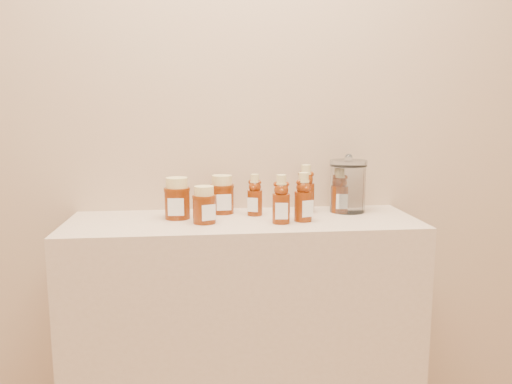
{
  "coord_description": "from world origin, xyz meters",
  "views": [
    {
      "loc": [
        -0.14,
        -0.12,
        1.27
      ],
      "look_at": [
        0.04,
        1.52,
        1.0
      ],
      "focal_mm": 35.0,
      "sensor_mm": 36.0,
      "label": 1
    }
  ],
  "objects_px": {
    "bear_bottle_front_left": "(281,196)",
    "honey_jar_left": "(177,198)",
    "glass_canister": "(348,184)",
    "display_table": "(244,342)",
    "bear_bottle_back_left": "(255,192)"
  },
  "relations": [
    {
      "from": "display_table",
      "to": "glass_canister",
      "type": "height_order",
      "value": "glass_canister"
    },
    {
      "from": "display_table",
      "to": "bear_bottle_back_left",
      "type": "height_order",
      "value": "bear_bottle_back_left"
    },
    {
      "from": "bear_bottle_back_left",
      "to": "glass_canister",
      "type": "bearing_deg",
      "value": 26.67
    },
    {
      "from": "bear_bottle_front_left",
      "to": "glass_canister",
      "type": "relative_size",
      "value": 0.88
    },
    {
      "from": "bear_bottle_front_left",
      "to": "honey_jar_left",
      "type": "bearing_deg",
      "value": 168.38
    },
    {
      "from": "display_table",
      "to": "honey_jar_left",
      "type": "xyz_separation_m",
      "value": [
        -0.23,
        0.04,
        0.52
      ]
    },
    {
      "from": "display_table",
      "to": "honey_jar_left",
      "type": "bearing_deg",
      "value": 169.34
    },
    {
      "from": "bear_bottle_front_left",
      "to": "glass_canister",
      "type": "height_order",
      "value": "glass_canister"
    },
    {
      "from": "glass_canister",
      "to": "bear_bottle_front_left",
      "type": "bearing_deg",
      "value": -149.58
    },
    {
      "from": "glass_canister",
      "to": "display_table",
      "type": "bearing_deg",
      "value": -166.84
    },
    {
      "from": "bear_bottle_front_left",
      "to": "honey_jar_left",
      "type": "distance_m",
      "value": 0.36
    },
    {
      "from": "bear_bottle_front_left",
      "to": "glass_canister",
      "type": "distance_m",
      "value": 0.32
    },
    {
      "from": "bear_bottle_front_left",
      "to": "honey_jar_left",
      "type": "relative_size",
      "value": 1.28
    },
    {
      "from": "honey_jar_left",
      "to": "glass_canister",
      "type": "relative_size",
      "value": 0.69
    },
    {
      "from": "display_table",
      "to": "bear_bottle_back_left",
      "type": "relative_size",
      "value": 7.19
    }
  ]
}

